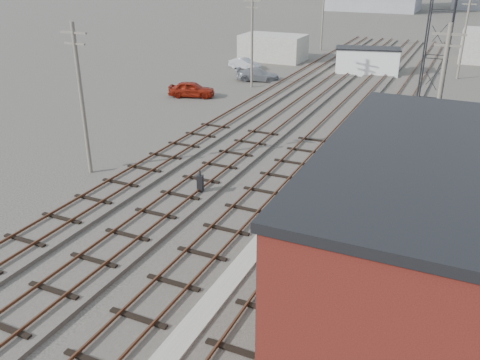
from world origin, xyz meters
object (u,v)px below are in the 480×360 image
Objects in this scene: car_silver at (245,64)px; car_red at (192,89)px; site_trailer at (367,61)px; car_grey at (258,75)px; switch_stand at (200,184)px; signal_mast at (299,275)px.

car_red is at bearing -165.90° from car_silver.
site_trailer is 14.18m from car_silver.
site_trailer reaches higher than car_grey.
signal_mast is at bearing -53.23° from switch_stand.
signal_mast reaches higher than switch_stand.
car_grey is at bearing 114.91° from signal_mast.
signal_mast is 39.76m from car_grey.
switch_stand is 0.35× the size of car_silver.
signal_mast reaches higher than car_red.
car_silver is at bearing 116.59° from signal_mast.
site_trailer is 21.66m from car_red.
signal_mast is 0.83× the size of car_red.
car_grey is (3.05, 9.02, -0.07)m from car_red.
car_red reaches higher than car_grey.
car_red is (-12.93, -17.36, -0.76)m from site_trailer.
switch_stand is 0.18× the size of site_trailer.
switch_stand is 29.10m from car_grey.
car_silver is (-20.67, 41.28, -1.43)m from signal_mast.
car_red is 1.13× the size of car_silver.
signal_mast is 11.82m from switch_stand.
site_trailer reaches higher than switch_stand.
signal_mast is 46.19m from car_silver.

